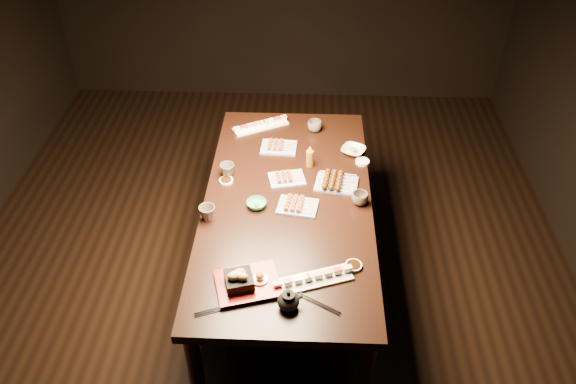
{
  "coord_description": "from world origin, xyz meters",
  "views": [
    {
      "loc": [
        0.25,
        -2.31,
        2.69
      ],
      "look_at": [
        0.15,
        0.05,
        0.77
      ],
      "focal_mm": 35.0,
      "sensor_mm": 36.0,
      "label": 1
    }
  ],
  "objects_px": {
    "sushi_platter_near": "(313,278)",
    "sushi_platter_far": "(261,124)",
    "yakitori_plate_right": "(298,204)",
    "teacup_mid_right": "(360,198)",
    "teacup_far_right": "(315,126)",
    "yakitori_plate_center": "(287,176)",
    "tempura_tray": "(247,278)",
    "condiment_bottle": "(310,156)",
    "dining_table": "(288,250)",
    "teacup_far_left": "(227,170)",
    "edamame_bowl_green": "(257,204)",
    "yakitori_plate_left": "(279,145)",
    "teacup_near_left": "(207,213)",
    "edamame_bowl_cream": "(353,151)",
    "teapot": "(288,300)"
  },
  "relations": [
    {
      "from": "sushi_platter_near",
      "to": "sushi_platter_far",
      "type": "xyz_separation_m",
      "value": [
        -0.34,
        1.29,
        -0.0
      ]
    },
    {
      "from": "yakitori_plate_left",
      "to": "teacup_far_right",
      "type": "relative_size",
      "value": 2.37
    },
    {
      "from": "edamame_bowl_cream",
      "to": "teacup_far_left",
      "type": "height_order",
      "value": "teacup_far_left"
    },
    {
      "from": "teacup_mid_right",
      "to": "teacup_far_right",
      "type": "bearing_deg",
      "value": 109.13
    },
    {
      "from": "teacup_mid_right",
      "to": "teacup_far_right",
      "type": "height_order",
      "value": "teacup_far_right"
    },
    {
      "from": "dining_table",
      "to": "yakitori_plate_right",
      "type": "xyz_separation_m",
      "value": [
        0.06,
        -0.05,
        0.4
      ]
    },
    {
      "from": "condiment_bottle",
      "to": "dining_table",
      "type": "bearing_deg",
      "value": -109.55
    },
    {
      "from": "teacup_far_right",
      "to": "sushi_platter_far",
      "type": "bearing_deg",
      "value": 174.97
    },
    {
      "from": "sushi_platter_near",
      "to": "condiment_bottle",
      "type": "xyz_separation_m",
      "value": [
        -0.03,
        0.89,
        0.05
      ]
    },
    {
      "from": "tempura_tray",
      "to": "dining_table",
      "type": "bearing_deg",
      "value": 59.37
    },
    {
      "from": "sushi_platter_near",
      "to": "yakitori_plate_right",
      "type": "relative_size",
      "value": 1.76
    },
    {
      "from": "teacup_near_left",
      "to": "teacup_mid_right",
      "type": "bearing_deg",
      "value": 11.05
    },
    {
      "from": "teacup_near_left",
      "to": "teacup_far_right",
      "type": "height_order",
      "value": "teacup_near_left"
    },
    {
      "from": "teapot",
      "to": "tempura_tray",
      "type": "bearing_deg",
      "value": 132.27
    },
    {
      "from": "yakitori_plate_center",
      "to": "teacup_mid_right",
      "type": "distance_m",
      "value": 0.44
    },
    {
      "from": "yakitori_plate_right",
      "to": "teacup_far_right",
      "type": "bearing_deg",
      "value": 92.32
    },
    {
      "from": "yakitori_plate_left",
      "to": "teapot",
      "type": "height_order",
      "value": "teapot"
    },
    {
      "from": "yakitori_plate_center",
      "to": "yakitori_plate_right",
      "type": "distance_m",
      "value": 0.25
    },
    {
      "from": "sushi_platter_near",
      "to": "teacup_near_left",
      "type": "height_order",
      "value": "teacup_near_left"
    },
    {
      "from": "yakitori_plate_center",
      "to": "edamame_bowl_green",
      "type": "bearing_deg",
      "value": -135.41
    },
    {
      "from": "sushi_platter_near",
      "to": "teacup_mid_right",
      "type": "distance_m",
      "value": 0.61
    },
    {
      "from": "sushi_platter_far",
      "to": "yakitori_plate_right",
      "type": "height_order",
      "value": "yakitori_plate_right"
    },
    {
      "from": "sushi_platter_near",
      "to": "sushi_platter_far",
      "type": "bearing_deg",
      "value": 85.52
    },
    {
      "from": "yakitori_plate_right",
      "to": "condiment_bottle",
      "type": "height_order",
      "value": "condiment_bottle"
    },
    {
      "from": "edamame_bowl_cream",
      "to": "tempura_tray",
      "type": "distance_m",
      "value": 1.2
    },
    {
      "from": "yakitori_plate_left",
      "to": "tempura_tray",
      "type": "height_order",
      "value": "tempura_tray"
    },
    {
      "from": "yakitori_plate_right",
      "to": "condiment_bottle",
      "type": "relative_size",
      "value": 1.52
    },
    {
      "from": "condiment_bottle",
      "to": "teapot",
      "type": "bearing_deg",
      "value": -94.46
    },
    {
      "from": "teacup_near_left",
      "to": "teacup_mid_right",
      "type": "relative_size",
      "value": 0.96
    },
    {
      "from": "teacup_mid_right",
      "to": "sushi_platter_far",
      "type": "bearing_deg",
      "value": 128.76
    },
    {
      "from": "edamame_bowl_green",
      "to": "teacup_far_left",
      "type": "relative_size",
      "value": 1.31
    },
    {
      "from": "edamame_bowl_green",
      "to": "teapot",
      "type": "bearing_deg",
      "value": -73.66
    },
    {
      "from": "yakitori_plate_center",
      "to": "tempura_tray",
      "type": "xyz_separation_m",
      "value": [
        -0.14,
        -0.79,
        0.03
      ]
    },
    {
      "from": "dining_table",
      "to": "edamame_bowl_green",
      "type": "distance_m",
      "value": 0.43
    },
    {
      "from": "sushi_platter_near",
      "to": "condiment_bottle",
      "type": "bearing_deg",
      "value": 72.3
    },
    {
      "from": "dining_table",
      "to": "teacup_far_left",
      "type": "xyz_separation_m",
      "value": [
        -0.35,
        0.21,
        0.41
      ]
    },
    {
      "from": "dining_table",
      "to": "teacup_mid_right",
      "type": "height_order",
      "value": "teacup_mid_right"
    },
    {
      "from": "yakitori_plate_right",
      "to": "yakitori_plate_left",
      "type": "bearing_deg",
      "value": 112.22
    },
    {
      "from": "edamame_bowl_green",
      "to": "condiment_bottle",
      "type": "relative_size",
      "value": 0.78
    },
    {
      "from": "sushi_platter_near",
      "to": "sushi_platter_far",
      "type": "distance_m",
      "value": 1.34
    },
    {
      "from": "edamame_bowl_green",
      "to": "teacup_far_left",
      "type": "xyz_separation_m",
      "value": [
        -0.19,
        0.26,
        0.02
      ]
    },
    {
      "from": "sushi_platter_near",
      "to": "teacup_far_left",
      "type": "height_order",
      "value": "teacup_far_left"
    },
    {
      "from": "teacup_far_left",
      "to": "teacup_mid_right",
      "type": "bearing_deg",
      "value": -16.44
    },
    {
      "from": "tempura_tray",
      "to": "teacup_mid_right",
      "type": "distance_m",
      "value": 0.81
    },
    {
      "from": "teacup_far_right",
      "to": "condiment_bottle",
      "type": "distance_m",
      "value": 0.37
    },
    {
      "from": "teacup_near_left",
      "to": "teacup_mid_right",
      "type": "height_order",
      "value": "teacup_near_left"
    },
    {
      "from": "yakitori_plate_left",
      "to": "teacup_mid_right",
      "type": "height_order",
      "value": "teacup_mid_right"
    },
    {
      "from": "edamame_bowl_cream",
      "to": "teacup_far_right",
      "type": "distance_m",
      "value": 0.33
    },
    {
      "from": "teapot",
      "to": "edamame_bowl_cream",
      "type": "bearing_deg",
      "value": 57.28
    },
    {
      "from": "yakitori_plate_left",
      "to": "condiment_bottle",
      "type": "bearing_deg",
      "value": -38.47
    }
  ]
}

